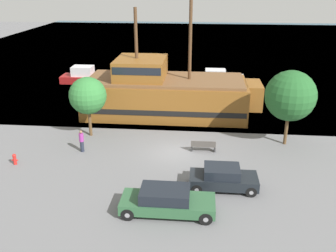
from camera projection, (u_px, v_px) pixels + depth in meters
ground_plane at (177, 152)px, 26.75m from camera, size 160.00×160.00×0.00m
water_surface at (194, 47)px, 67.45m from camera, size 80.00×80.00×0.00m
pirate_ship at (164, 93)px, 33.64m from camera, size 15.63×6.05×10.41m
moored_boat_dockside at (218, 77)px, 44.59m from camera, size 5.94×2.26×1.47m
moored_boat_outer at (86, 77)px, 44.25m from camera, size 5.96×2.28×1.94m
parked_car_curb_front at (167, 201)px, 19.64m from camera, size 4.96×1.94×1.44m
parked_car_curb_mid at (223, 178)px, 21.93m from camera, size 3.97×1.79×1.42m
fire_hydrant at (15, 159)px, 24.88m from camera, size 0.42×0.25×0.76m
bench_promenade_east at (203, 146)px, 26.72m from camera, size 1.76×0.45×0.85m
pedestrian_walking_near at (82, 141)px, 26.59m from camera, size 0.32×0.32×1.62m
tree_row_east at (88, 96)px, 28.43m from camera, size 2.85×2.85×4.70m
tree_row_mideast at (290, 96)px, 26.74m from camera, size 3.65×3.65×5.59m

